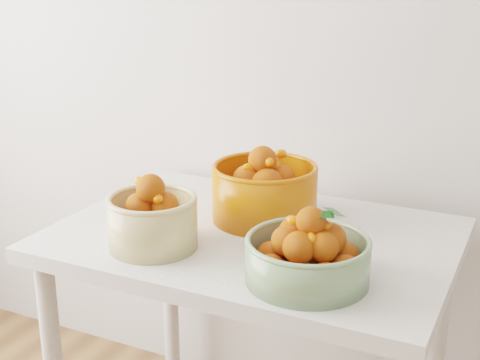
# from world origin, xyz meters

# --- Properties ---
(table) EXTENTS (1.00, 0.70, 0.75)m
(table) POSITION_xyz_m (-0.31, 1.60, 0.65)
(table) COLOR silver
(table) RESTS_ON ground
(bowl_cream) EXTENTS (0.22, 0.22, 0.19)m
(bowl_cream) POSITION_xyz_m (-0.49, 1.41, 0.82)
(bowl_cream) COLOR tan
(bowl_cream) RESTS_ON table
(bowl_green) EXTENTS (0.33, 0.33, 0.17)m
(bowl_green) POSITION_xyz_m (-0.09, 1.41, 0.81)
(bowl_green) COLOR gray
(bowl_green) RESTS_ON table
(bowl_orange) EXTENTS (0.30, 0.30, 0.20)m
(bowl_orange) POSITION_xyz_m (-0.32, 1.70, 0.83)
(bowl_orange) COLOR #CF500A
(bowl_orange) RESTS_ON table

